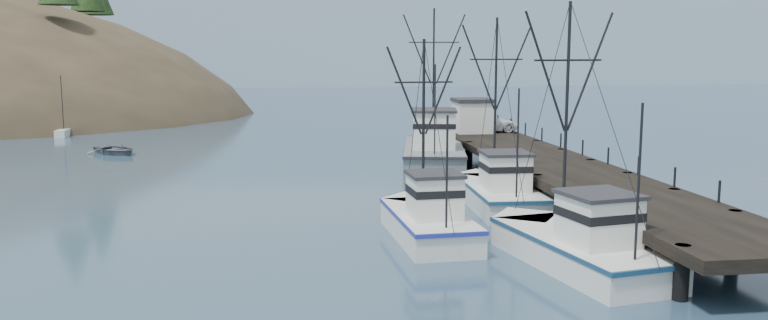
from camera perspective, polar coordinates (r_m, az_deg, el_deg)
ground at (r=29.11m, az=-2.81°, el=-9.07°), size 400.00×400.00×0.00m
pier at (r=47.18m, az=12.56°, el=-0.40°), size 6.00×44.00×2.00m
distant_ridge at (r=198.25m, az=-4.32°, el=5.83°), size 360.00×40.00×26.00m
distant_ridge_far at (r=216.14m, az=-17.99°, el=5.65°), size 180.00×25.00×18.00m
trawler_near at (r=31.71m, az=14.37°, el=-6.33°), size 5.20×10.89×11.03m
trawler_mid at (r=35.22m, az=3.30°, el=-4.62°), size 3.58×9.42×9.59m
trawler_far at (r=42.59m, az=8.67°, el=-2.42°), size 3.71×10.52×10.88m
work_vessel at (r=55.24m, az=3.77°, el=0.56°), size 6.43×14.35×12.13m
pier_shed at (r=62.04m, az=6.73°, el=3.41°), size 3.00×3.20×2.80m
pickup_truck at (r=62.79m, az=7.88°, el=2.81°), size 5.25×2.49×1.45m
motorboat at (r=67.45m, az=-19.77°, el=0.45°), size 5.97×6.04×1.03m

